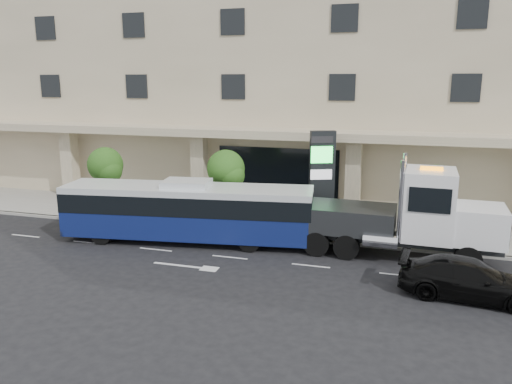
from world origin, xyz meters
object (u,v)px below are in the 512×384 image
at_px(city_bus, 187,211).
at_px(black_sedan, 469,279).
at_px(tow_truck, 406,217).
at_px(signage_pylon, 322,179).

bearing_deg(city_bus, black_sedan, -21.90).
bearing_deg(tow_truck, city_bus, -174.17).
xyz_separation_m(tow_truck, black_sedan, (2.47, -4.09, -1.25)).
distance_m(city_bus, black_sedan, 14.02).
relative_size(tow_truck, black_sedan, 2.02).
height_order(black_sedan, signage_pylon, signage_pylon).
relative_size(city_bus, tow_truck, 1.23).
relative_size(city_bus, signage_pylon, 2.41).
height_order(tow_truck, black_sedan, tow_truck).
distance_m(black_sedan, signage_pylon, 10.51).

